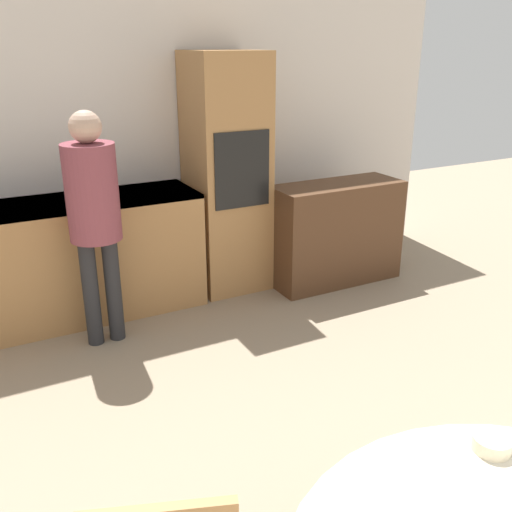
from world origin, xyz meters
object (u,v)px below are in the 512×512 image
(person_standing, at_px, (93,206))
(bowl_centre, at_px, (492,444))
(sideboard, at_px, (335,233))
(oven_unit, at_px, (227,175))

(person_standing, relative_size, bowl_centre, 12.59)
(sideboard, relative_size, person_standing, 0.71)
(bowl_centre, bearing_deg, sideboard, 63.67)
(oven_unit, bearing_deg, sideboard, -22.56)
(sideboard, relative_size, bowl_centre, 8.98)
(oven_unit, bearing_deg, bowl_centre, -99.53)
(person_standing, distance_m, bowl_centre, 2.80)
(sideboard, bearing_deg, oven_unit, 157.44)
(sideboard, height_order, person_standing, person_standing)
(sideboard, height_order, bowl_centre, sideboard)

